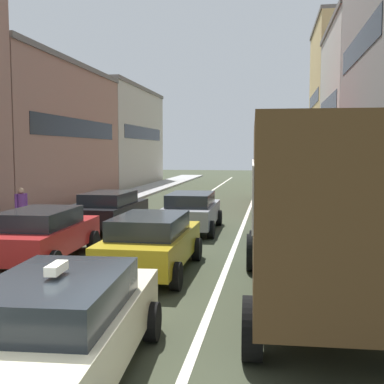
% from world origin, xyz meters
% --- Properties ---
extents(sidewalk_left, '(2.60, 64.00, 0.14)m').
position_xyz_m(sidewalk_left, '(-6.70, 20.00, 0.07)').
color(sidewalk_left, '#9E9E9E').
rests_on(sidewalk_left, ground).
extents(lane_stripe_left, '(0.16, 60.00, 0.01)m').
position_xyz_m(lane_stripe_left, '(-1.70, 20.00, 0.01)').
color(lane_stripe_left, silver).
rests_on(lane_stripe_left, ground).
extents(lane_stripe_right, '(0.16, 60.00, 0.01)m').
position_xyz_m(lane_stripe_right, '(1.70, 20.00, 0.01)').
color(lane_stripe_right, silver).
rests_on(lane_stripe_right, ground).
extents(building_row_left, '(7.20, 43.90, 13.49)m').
position_xyz_m(building_row_left, '(-12.00, 19.71, 5.37)').
color(building_row_left, '#936B5B').
rests_on(building_row_left, ground).
extents(removalist_box_truck, '(2.95, 7.79, 3.58)m').
position_xyz_m(removalist_box_truck, '(3.70, 4.31, 1.97)').
color(removalist_box_truck, '#1E5933').
rests_on(removalist_box_truck, ground).
extents(taxi_centre_lane_front, '(2.29, 4.41, 1.66)m').
position_xyz_m(taxi_centre_lane_front, '(0.14, 0.83, 0.80)').
color(taxi_centre_lane_front, beige).
rests_on(taxi_centre_lane_front, ground).
extents(sedan_centre_lane_second, '(2.07, 4.30, 1.49)m').
position_xyz_m(sedan_centre_lane_second, '(-0.14, 6.63, 0.80)').
color(sedan_centre_lane_second, '#B29319').
rests_on(sedan_centre_lane_second, ground).
extents(wagon_left_lane_second, '(2.19, 4.36, 1.49)m').
position_xyz_m(wagon_left_lane_second, '(-3.41, 7.27, 0.80)').
color(wagon_left_lane_second, '#A51E1E').
rests_on(wagon_left_lane_second, ground).
extents(hatchback_centre_lane_third, '(2.11, 4.33, 1.49)m').
position_xyz_m(hatchback_centre_lane_third, '(-0.18, 12.94, 0.80)').
color(hatchback_centre_lane_third, gray).
rests_on(hatchback_centre_lane_third, ground).
extents(sedan_left_lane_third, '(2.16, 4.35, 1.49)m').
position_xyz_m(sedan_left_lane_third, '(-3.38, 12.78, 0.80)').
color(sedan_left_lane_third, black).
rests_on(sedan_left_lane_third, ground).
extents(sedan_right_lane_behind_truck, '(2.09, 4.32, 1.49)m').
position_xyz_m(sedan_right_lane_behind_truck, '(3.21, 11.12, 0.80)').
color(sedan_right_lane_behind_truck, '#194C8C').
rests_on(sedan_right_lane_behind_truck, ground).
extents(wagon_right_lane_far, '(2.25, 4.39, 1.49)m').
position_xyz_m(wagon_right_lane_far, '(3.53, 17.37, 0.80)').
color(wagon_right_lane_far, silver).
rests_on(wagon_right_lane_far, ground).
extents(bus_mid_queue_primary, '(3.16, 10.60, 2.90)m').
position_xyz_m(bus_mid_queue_primary, '(3.21, 22.12, 1.76)').
color(bus_mid_queue_primary, '#B21919').
rests_on(bus_mid_queue_primary, ground).
extents(pedestrian_mid_sidewalk, '(0.34, 0.48, 1.66)m').
position_xyz_m(pedestrian_mid_sidewalk, '(-6.80, 12.15, 0.95)').
color(pedestrian_mid_sidewalk, '#262D47').
rests_on(pedestrian_mid_sidewalk, ground).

